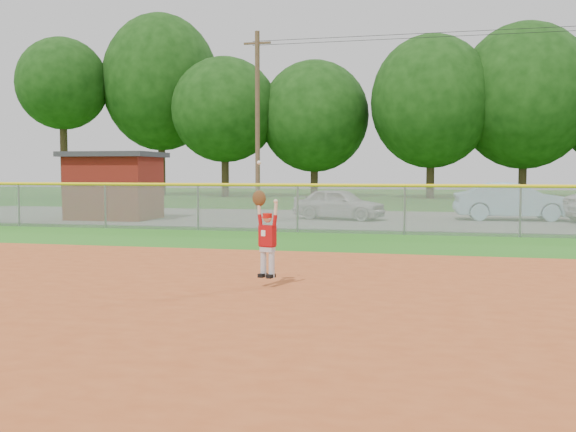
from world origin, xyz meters
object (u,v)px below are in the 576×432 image
object	(u,v)px
car_white_a	(339,204)
ballplayer	(266,234)
utility_shed	(114,185)
car_blue	(513,201)

from	to	relation	value
car_white_a	ballplayer	world-z (taller)	ballplayer
car_white_a	utility_shed	bearing A→B (deg)	115.61
car_white_a	ballplayer	bearing A→B (deg)	-162.00
car_white_a	car_blue	distance (m)	6.74
car_white_a	utility_shed	xyz separation A→B (m)	(-8.77, -1.77, 0.72)
utility_shed	ballplayer	size ratio (longest dim) A/B	1.89
car_white_a	ballplayer	distance (m)	15.04
ballplayer	utility_shed	bearing A→B (deg)	126.45
car_blue	ballplayer	world-z (taller)	ballplayer
car_white_a	car_blue	world-z (taller)	car_blue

